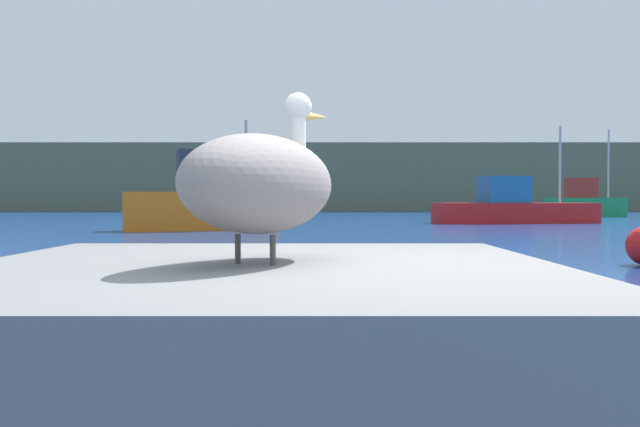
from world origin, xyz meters
TOP-DOWN VIEW (x-y plane):
  - ground_plane at (0.00, 0.00)m, footprint 260.00×260.00m
  - hillside_backdrop at (0.00, 65.11)m, footprint 140.00×11.72m
  - pier_dock at (-0.72, -0.07)m, footprint 3.02×3.08m
  - pelican at (-0.71, -0.06)m, footprint 1.03×1.43m
  - fishing_boat_red at (9.05, 29.65)m, footprint 8.04×3.23m
  - fishing_boat_orange at (-4.88, 22.16)m, footprint 5.94×3.22m
  - fishing_boat_green at (17.13, 41.18)m, footprint 5.09×1.97m

SIDE VIEW (x-z plane):
  - ground_plane at x=0.00m, z-range 0.00..0.00m
  - pier_dock at x=-0.72m, z-range 0.00..0.86m
  - fishing_boat_red at x=9.05m, z-range -1.63..3.17m
  - fishing_boat_green at x=17.13m, z-range -1.93..3.82m
  - fishing_boat_orange at x=-4.88m, z-range -1.03..3.21m
  - pelican at x=-0.71m, z-range 0.81..1.74m
  - hillside_backdrop at x=0.00m, z-range 0.00..6.46m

